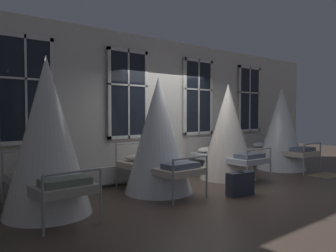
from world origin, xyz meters
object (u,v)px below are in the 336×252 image
cot_third (228,133)px  cot_fourth (281,129)px  suitcase_dark (240,184)px  cot_second (158,136)px  cot_first (47,138)px

cot_third → cot_fourth: cot_fourth is taller
cot_third → cot_fourth: 2.17m
cot_third → suitcase_dark: 1.89m
cot_second → suitcase_dark: cot_second is taller
cot_first → cot_third: 4.34m
suitcase_dark → cot_second: bearing=138.6°
cot_third → cot_second: bearing=93.0°
cot_first → cot_fourth: (6.50, 0.00, -0.08)m
cot_first → cot_third: (4.34, 0.09, -0.10)m
cot_second → suitcase_dark: bearing=-140.2°
cot_first → cot_second: size_ratio=1.07×
cot_second → cot_fourth: cot_fourth is taller
cot_first → cot_fourth: cot_first is taller
cot_third → cot_first: bearing=92.8°
cot_fourth → suitcase_dark: cot_fourth is taller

